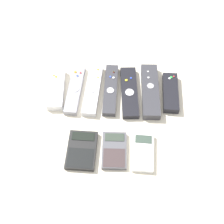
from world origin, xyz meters
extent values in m
plane|color=beige|center=(0.00, 0.00, 0.00)|extent=(3.00, 3.00, 0.00)
cube|color=white|center=(-0.19, 0.13, 0.01)|extent=(0.06, 0.17, 0.02)
cylinder|color=silver|center=(-0.19, 0.11, 0.02)|extent=(0.03, 0.03, 0.00)
cylinder|color=yellow|center=(-0.20, 0.18, 0.02)|extent=(0.01, 0.01, 0.00)
cylinder|color=orange|center=(-0.21, 0.18, 0.02)|extent=(0.01, 0.01, 0.00)
cube|color=gray|center=(-0.13, 0.14, 0.01)|extent=(0.06, 0.20, 0.02)
cylinder|color=silver|center=(-0.13, 0.13, 0.02)|extent=(0.03, 0.03, 0.00)
cylinder|color=orange|center=(-0.13, 0.20, 0.02)|extent=(0.01, 0.01, 0.00)
cylinder|color=blue|center=(-0.12, 0.19, 0.02)|extent=(0.01, 0.01, 0.00)
cylinder|color=red|center=(-0.12, 0.20, 0.02)|extent=(0.01, 0.01, 0.00)
cube|color=silver|center=(-0.07, 0.14, 0.01)|extent=(0.06, 0.21, 0.02)
cylinder|color=#99999E|center=(-0.07, 0.13, 0.02)|extent=(0.02, 0.02, 0.00)
cylinder|color=silver|center=(-0.07, 0.22, 0.02)|extent=(0.01, 0.01, 0.00)
cylinder|color=yellow|center=(-0.05, 0.18, 0.02)|extent=(0.01, 0.01, 0.00)
cylinder|color=orange|center=(-0.06, 0.22, 0.02)|extent=(0.01, 0.01, 0.00)
cube|color=#333338|center=(-0.01, 0.14, 0.01)|extent=(0.05, 0.21, 0.02)
cylinder|color=silver|center=(-0.01, 0.13, 0.02)|extent=(0.02, 0.02, 0.00)
cylinder|color=blue|center=(-0.01, 0.19, 0.02)|extent=(0.01, 0.01, 0.00)
cylinder|color=silver|center=(0.00, 0.18, 0.02)|extent=(0.01, 0.01, 0.00)
cylinder|color=red|center=(0.00, 0.21, 0.02)|extent=(0.01, 0.01, 0.00)
cylinder|color=yellow|center=(0.00, 0.21, 0.02)|extent=(0.01, 0.01, 0.00)
cube|color=black|center=(0.05, 0.13, 0.01)|extent=(0.07, 0.21, 0.02)
cylinder|color=silver|center=(0.06, 0.12, 0.02)|extent=(0.03, 0.03, 0.00)
cylinder|color=blue|center=(0.06, 0.18, 0.02)|extent=(0.01, 0.01, 0.00)
cylinder|color=yellow|center=(0.04, 0.17, 0.02)|extent=(0.01, 0.01, 0.00)
cube|color=#333338|center=(0.12, 0.13, 0.01)|extent=(0.06, 0.22, 0.03)
cylinder|color=#99999E|center=(0.12, 0.15, 0.03)|extent=(0.02, 0.02, 0.00)
cylinder|color=silver|center=(0.12, 0.18, 0.03)|extent=(0.01, 0.01, 0.00)
cylinder|color=silver|center=(0.12, 0.21, 0.03)|extent=(0.01, 0.01, 0.00)
cube|color=black|center=(0.19, 0.13, 0.01)|extent=(0.05, 0.15, 0.02)
cylinder|color=silver|center=(0.19, 0.18, 0.02)|extent=(0.01, 0.01, 0.00)
cylinder|color=green|center=(0.20, 0.19, 0.02)|extent=(0.01, 0.01, 0.00)
cylinder|color=red|center=(0.21, 0.19, 0.02)|extent=(0.01, 0.01, 0.00)
cube|color=black|center=(-0.09, -0.09, 0.01)|extent=(0.09, 0.13, 0.02)
cube|color=black|center=(-0.08, -0.05, 0.02)|extent=(0.07, 0.03, 0.00)
cube|color=black|center=(-0.09, -0.12, 0.02)|extent=(0.08, 0.07, 0.00)
cube|color=#4C4C51|center=(0.01, -0.09, 0.01)|extent=(0.07, 0.12, 0.01)
cube|color=#333D33|center=(0.01, -0.05, 0.01)|extent=(0.06, 0.03, 0.00)
cube|color=#392D2D|center=(0.01, -0.11, 0.01)|extent=(0.06, 0.06, 0.00)
cube|color=silver|center=(0.10, -0.09, 0.01)|extent=(0.07, 0.12, 0.01)
cube|color=#38473D|center=(0.10, -0.05, 0.01)|extent=(0.05, 0.03, 0.00)
cube|color=#878BAC|center=(0.10, -0.12, 0.01)|extent=(0.06, 0.06, 0.00)
camera|label=1|loc=(0.02, -0.50, 0.85)|focal=50.00mm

